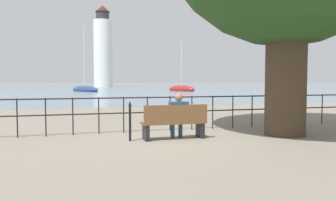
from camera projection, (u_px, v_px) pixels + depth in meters
name	position (u px, v px, depth m)	size (l,w,h in m)	color
ground_plane	(174.00, 139.00, 8.52)	(1000.00, 1000.00, 0.00)	gray
harbor_water	(72.00, 85.00, 162.15)	(600.00, 300.00, 0.01)	slate
park_bench	(174.00, 123.00, 8.43)	(1.69, 0.45, 0.90)	brown
seated_person_left	(178.00, 114.00, 8.53)	(0.49, 0.35, 1.19)	navy
promenade_railing	(159.00, 108.00, 9.84)	(14.97, 0.04, 1.05)	black
closed_umbrella	(130.00, 119.00, 8.18)	(0.09, 0.09, 1.01)	black
sailboat_0	(85.00, 90.00, 53.58)	(5.04, 9.03, 10.98)	navy
sailboat_2	(181.00, 89.00, 55.83)	(3.91, 6.70, 8.87)	maroon
harbor_lighthouse	(103.00, 49.00, 106.89)	(6.04, 6.04, 26.45)	white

